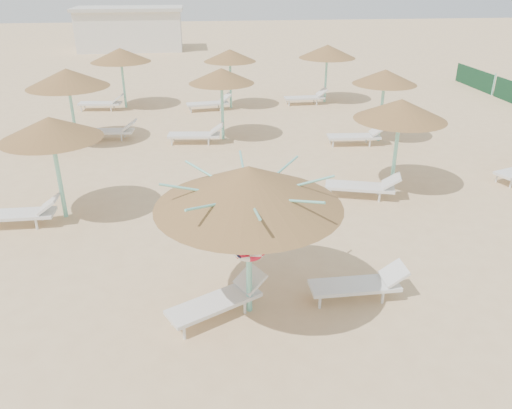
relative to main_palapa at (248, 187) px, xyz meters
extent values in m
plane|color=#DAB785|center=(0.43, 0.23, -2.52)|extent=(120.00, 120.00, 0.00)
cylinder|color=#7EDAC5|center=(0.00, 0.00, -1.31)|extent=(0.11, 0.11, 2.43)
cone|color=brown|center=(0.00, 0.00, 0.01)|extent=(3.24, 3.24, 0.73)
cylinder|color=#7EDAC5|center=(0.00, 0.00, -0.24)|extent=(0.20, 0.20, 0.12)
cylinder|color=#7EDAC5|center=(0.74, 0.00, -0.03)|extent=(1.46, 0.04, 0.37)
cylinder|color=#7EDAC5|center=(0.53, 0.53, -0.03)|extent=(1.07, 1.07, 0.37)
cylinder|color=#7EDAC5|center=(0.00, 0.75, -0.03)|extent=(0.04, 1.46, 0.37)
cylinder|color=#7EDAC5|center=(-0.53, 0.53, -0.03)|extent=(1.07, 1.07, 0.37)
cylinder|color=#7EDAC5|center=(-0.74, 0.00, -0.03)|extent=(1.46, 0.04, 0.37)
cylinder|color=#7EDAC5|center=(-0.53, -0.53, -0.03)|extent=(1.07, 1.07, 0.37)
cylinder|color=#7EDAC5|center=(0.00, -0.74, -0.03)|extent=(0.04, 1.46, 0.37)
cylinder|color=#7EDAC5|center=(0.53, -0.53, -0.03)|extent=(1.07, 1.07, 0.37)
torus|color=red|center=(0.00, -0.10, -1.06)|extent=(0.67, 0.15, 0.67)
cylinder|color=silver|center=(-1.21, -0.67, -2.39)|extent=(0.06, 0.06, 0.26)
cylinder|color=silver|center=(-1.43, -0.25, -2.39)|extent=(0.06, 0.06, 0.26)
cylinder|color=silver|center=(-0.09, -0.08, -2.39)|extent=(0.06, 0.06, 0.26)
cylinder|color=silver|center=(-0.31, 0.33, -2.39)|extent=(0.06, 0.06, 0.26)
cube|color=silver|center=(-0.66, -0.12, -2.22)|extent=(1.84, 1.34, 0.07)
cube|color=silver|center=(0.05, 0.25, -2.00)|extent=(0.66, 0.71, 0.34)
cylinder|color=silver|center=(1.33, -0.11, -2.40)|extent=(0.05, 0.05, 0.26)
cylinder|color=silver|center=(1.33, 0.35, -2.40)|extent=(0.05, 0.05, 0.26)
cylinder|color=silver|center=(2.57, -0.10, -2.40)|extent=(0.05, 0.05, 0.26)
cylinder|color=silver|center=(2.56, 0.36, -2.40)|extent=(0.05, 0.05, 0.26)
cube|color=silver|center=(2.06, 0.13, -2.23)|extent=(1.74, 0.58, 0.07)
cube|color=silver|center=(2.84, 0.13, -2.01)|extent=(0.45, 0.55, 0.33)
cylinder|color=#7EDAC5|center=(-4.31, 4.54, -1.37)|extent=(0.11, 0.11, 2.30)
cone|color=brown|center=(-4.31, 4.54, -0.14)|extent=(2.45, 2.45, 0.55)
cylinder|color=#7EDAC5|center=(-4.31, 4.54, -0.37)|extent=(0.20, 0.20, 0.12)
cylinder|color=silver|center=(-4.86, 3.89, -2.38)|extent=(0.06, 0.06, 0.28)
cylinder|color=silver|center=(-4.86, 4.39, -2.38)|extent=(0.06, 0.06, 0.28)
cube|color=silver|center=(-5.41, 4.14, -2.20)|extent=(1.90, 0.63, 0.08)
cube|color=silver|center=(-4.56, 4.13, -1.96)|extent=(0.49, 0.60, 0.36)
cylinder|color=#7EDAC5|center=(-5.23, 10.84, -1.37)|extent=(0.11, 0.11, 2.30)
cone|color=brown|center=(-5.23, 10.84, -0.13)|extent=(2.89, 2.89, 0.65)
cylinder|color=#7EDAC5|center=(-5.23, 10.84, -0.37)|extent=(0.20, 0.20, 0.12)
cylinder|color=silver|center=(-7.10, 10.11, -2.38)|extent=(0.06, 0.06, 0.28)
cylinder|color=silver|center=(-7.15, 10.61, -2.38)|extent=(0.06, 0.06, 0.28)
cylinder|color=silver|center=(-5.76, 10.25, -2.38)|extent=(0.06, 0.06, 0.28)
cylinder|color=silver|center=(-5.81, 10.75, -2.38)|extent=(0.06, 0.06, 0.28)
cube|color=silver|center=(-6.33, 10.44, -2.20)|extent=(1.95, 0.81, 0.08)
cube|color=silver|center=(-5.49, 10.53, -1.96)|extent=(0.54, 0.65, 0.36)
cylinder|color=silver|center=(-4.95, 10.98, -2.38)|extent=(0.06, 0.06, 0.28)
cylinder|color=silver|center=(-4.90, 11.48, -2.38)|extent=(0.06, 0.06, 0.28)
cylinder|color=silver|center=(-3.61, 10.84, -2.38)|extent=(0.06, 0.06, 0.28)
cylinder|color=silver|center=(-3.56, 11.34, -2.38)|extent=(0.06, 0.06, 0.28)
cube|color=silver|center=(-4.13, 11.14, -2.20)|extent=(1.95, 0.81, 0.08)
cube|color=silver|center=(-3.29, 11.06, -1.96)|extent=(0.54, 0.65, 0.36)
cylinder|color=#7EDAC5|center=(-4.01, 16.07, -1.37)|extent=(0.11, 0.11, 2.30)
cone|color=brown|center=(-4.01, 16.07, -0.13)|extent=(2.69, 2.69, 0.61)
cylinder|color=#7EDAC5|center=(-4.01, 16.07, -0.37)|extent=(0.20, 0.20, 0.12)
cylinder|color=silver|center=(-5.94, 15.52, -2.38)|extent=(0.06, 0.06, 0.28)
cylinder|color=silver|center=(-5.88, 16.01, -2.38)|extent=(0.06, 0.06, 0.28)
cylinder|color=silver|center=(-4.60, 15.36, -2.38)|extent=(0.06, 0.06, 0.28)
cylinder|color=silver|center=(-4.54, 15.85, -2.38)|extent=(0.06, 0.06, 0.28)
cube|color=silver|center=(-5.11, 15.67, -2.20)|extent=(1.96, 0.84, 0.08)
cube|color=silver|center=(-4.27, 15.57, -1.96)|extent=(0.55, 0.65, 0.36)
cylinder|color=#7EDAC5|center=(0.20, 10.66, -1.37)|extent=(0.11, 0.11, 2.30)
cone|color=brown|center=(0.20, 10.66, -0.14)|extent=(2.39, 2.39, 0.54)
cylinder|color=#7EDAC5|center=(0.20, 10.66, -0.37)|extent=(0.20, 0.20, 0.12)
cylinder|color=silver|center=(-1.72, 10.10, -2.38)|extent=(0.06, 0.06, 0.28)
cylinder|color=silver|center=(-1.67, 10.60, -2.38)|extent=(0.06, 0.06, 0.28)
cylinder|color=silver|center=(-0.38, 9.95, -2.38)|extent=(0.06, 0.06, 0.28)
cylinder|color=silver|center=(-0.33, 10.44, -2.38)|extent=(0.06, 0.06, 0.28)
cube|color=silver|center=(-0.90, 10.26, -2.20)|extent=(1.96, 0.83, 0.08)
cube|color=silver|center=(-0.06, 10.16, -1.96)|extent=(0.55, 0.65, 0.36)
cylinder|color=#7EDAC5|center=(0.87, 15.41, -1.37)|extent=(0.11, 0.11, 2.30)
cone|color=brown|center=(0.87, 15.41, -0.14)|extent=(2.36, 2.36, 0.53)
cylinder|color=#7EDAC5|center=(0.87, 15.41, -0.37)|extent=(0.20, 0.20, 0.12)
cylinder|color=silver|center=(-0.99, 14.65, -2.38)|extent=(0.06, 0.06, 0.28)
cylinder|color=silver|center=(-1.05, 15.15, -2.38)|extent=(0.06, 0.06, 0.28)
cylinder|color=silver|center=(0.35, 14.83, -2.38)|extent=(0.06, 0.06, 0.28)
cylinder|color=silver|center=(0.28, 15.33, -2.38)|extent=(0.06, 0.06, 0.28)
cube|color=silver|center=(-0.23, 15.01, -2.20)|extent=(1.97, 0.87, 0.08)
cube|color=silver|center=(0.61, 15.12, -1.96)|extent=(0.56, 0.66, 0.36)
cylinder|color=#7EDAC5|center=(4.76, 5.19, -1.37)|extent=(0.11, 0.11, 2.30)
cone|color=brown|center=(4.76, 5.19, -0.14)|extent=(2.54, 2.54, 0.57)
cylinder|color=#7EDAC5|center=(4.76, 5.19, -0.37)|extent=(0.20, 0.20, 0.12)
cylinder|color=silver|center=(2.82, 4.78, -2.38)|extent=(0.06, 0.06, 0.28)
cylinder|color=silver|center=(2.97, 5.26, -2.38)|extent=(0.06, 0.06, 0.28)
cylinder|color=silver|center=(4.12, 4.39, -2.38)|extent=(0.06, 0.06, 0.28)
cylinder|color=silver|center=(4.26, 4.86, -2.38)|extent=(0.06, 0.06, 0.28)
cube|color=silver|center=(3.66, 4.79, -2.20)|extent=(2.00, 1.15, 0.08)
cube|color=silver|center=(4.48, 4.54, -1.96)|extent=(0.64, 0.72, 0.36)
cylinder|color=#7EDAC5|center=(6.00, 9.74, -1.37)|extent=(0.11, 0.11, 2.30)
cone|color=brown|center=(6.00, 9.74, -0.15)|extent=(2.30, 2.30, 0.52)
cylinder|color=#7EDAC5|center=(6.00, 9.74, -0.37)|extent=(0.20, 0.20, 0.12)
cylinder|color=silver|center=(4.09, 9.14, -2.38)|extent=(0.06, 0.06, 0.28)
cylinder|color=silver|center=(4.12, 9.64, -2.38)|extent=(0.06, 0.06, 0.28)
cylinder|color=silver|center=(5.43, 9.05, -2.38)|extent=(0.06, 0.06, 0.28)
cylinder|color=silver|center=(5.47, 9.55, -2.38)|extent=(0.06, 0.06, 0.28)
cube|color=silver|center=(4.90, 9.34, -2.20)|extent=(1.94, 0.75, 0.08)
cube|color=silver|center=(5.75, 9.28, -1.96)|extent=(0.53, 0.63, 0.36)
cylinder|color=#7EDAC5|center=(5.51, 16.01, -1.37)|extent=(0.11, 0.11, 2.30)
cone|color=brown|center=(5.51, 16.01, -0.13)|extent=(2.67, 2.67, 0.60)
cylinder|color=#7EDAC5|center=(5.51, 16.01, -0.37)|extent=(0.20, 0.20, 0.12)
cylinder|color=silver|center=(3.62, 15.33, -2.38)|extent=(0.06, 0.06, 0.28)
cylinder|color=silver|center=(3.60, 15.83, -2.38)|extent=(0.06, 0.06, 0.28)
cylinder|color=silver|center=(4.97, 15.38, -2.38)|extent=(0.06, 0.06, 0.28)
cylinder|color=silver|center=(4.95, 15.88, -2.38)|extent=(0.06, 0.06, 0.28)
cube|color=silver|center=(4.41, 15.61, -2.20)|extent=(1.92, 0.69, 0.08)
cube|color=silver|center=(5.26, 15.64, -1.96)|extent=(0.51, 0.62, 0.36)
cylinder|color=silver|center=(8.29, 4.85, -2.38)|extent=(0.06, 0.06, 0.28)
cylinder|color=silver|center=(8.13, 5.32, -2.38)|extent=(0.06, 0.06, 0.28)
cube|color=silver|center=(-5.57, 35.23, -1.02)|extent=(8.00, 4.00, 3.00)
cube|color=beige|center=(-5.57, 35.23, 0.60)|extent=(8.40, 4.40, 0.25)
cube|color=#1B532B|center=(14.43, 18.23, -2.02)|extent=(0.08, 3.80, 1.00)
cylinder|color=#7EDAC5|center=(14.43, 16.33, -1.97)|extent=(0.08, 0.08, 1.10)
camera|label=1|loc=(-0.83, -7.64, 3.29)|focal=35.00mm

